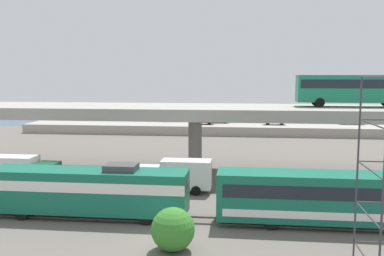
{
  "coord_description": "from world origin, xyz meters",
  "views": [
    {
      "loc": [
        5.03,
        -26.72,
        10.77
      ],
      "look_at": [
        -0.51,
        21.43,
        4.86
      ],
      "focal_mm": 40.0,
      "sensor_mm": 36.0,
      "label": 1
    }
  ],
  "objects_px": {
    "train_locomotive": "(79,189)",
    "service_truck_east": "(177,174)",
    "parked_car_3": "(203,120)",
    "parked_car_4": "(171,118)",
    "transit_bus_on_overpass": "(354,88)",
    "parked_car_0": "(352,120)",
    "train_coach_lead": "(373,198)",
    "service_truck_west": "(22,170)",
    "parked_car_2": "(275,121)",
    "parked_car_1": "(218,119)"
  },
  "relations": [
    {
      "from": "train_locomotive",
      "to": "service_truck_east",
      "type": "xyz_separation_m",
      "value": [
        6.42,
        7.89,
        -0.56
      ]
    },
    {
      "from": "service_truck_east",
      "to": "parked_car_3",
      "type": "relative_size",
      "value": 1.68
    },
    {
      "from": "train_locomotive",
      "to": "parked_car_4",
      "type": "height_order",
      "value": "train_locomotive"
    },
    {
      "from": "transit_bus_on_overpass",
      "to": "parked_car_0",
      "type": "height_order",
      "value": "transit_bus_on_overpass"
    },
    {
      "from": "train_coach_lead",
      "to": "service_truck_west",
      "type": "height_order",
      "value": "train_coach_lead"
    },
    {
      "from": "parked_car_0",
      "to": "parked_car_2",
      "type": "bearing_deg",
      "value": 9.71
    },
    {
      "from": "parked_car_4",
      "to": "train_coach_lead",
      "type": "bearing_deg",
      "value": -66.41
    },
    {
      "from": "train_locomotive",
      "to": "parked_car_1",
      "type": "relative_size",
      "value": 3.97
    },
    {
      "from": "service_truck_west",
      "to": "parked_car_3",
      "type": "relative_size",
      "value": 1.68
    },
    {
      "from": "train_coach_lead",
      "to": "train_locomotive",
      "type": "bearing_deg",
      "value": 0.0
    },
    {
      "from": "service_truck_west",
      "to": "parked_car_0",
      "type": "distance_m",
      "value": 61.32
    },
    {
      "from": "service_truck_east",
      "to": "service_truck_west",
      "type": "bearing_deg",
      "value": 0.0
    },
    {
      "from": "train_locomotive",
      "to": "parked_car_0",
      "type": "distance_m",
      "value": 62.12
    },
    {
      "from": "service_truck_west",
      "to": "parked_car_4",
      "type": "height_order",
      "value": "parked_car_4"
    },
    {
      "from": "train_coach_lead",
      "to": "service_truck_east",
      "type": "relative_size",
      "value": 3.24
    },
    {
      "from": "train_coach_lead",
      "to": "parked_car_0",
      "type": "relative_size",
      "value": 4.8
    },
    {
      "from": "service_truck_west",
      "to": "parked_car_4",
      "type": "bearing_deg",
      "value": 81.07
    },
    {
      "from": "transit_bus_on_overpass",
      "to": "parked_car_3",
      "type": "relative_size",
      "value": 2.97
    },
    {
      "from": "parked_car_1",
      "to": "parked_car_3",
      "type": "xyz_separation_m",
      "value": [
        -2.77,
        -2.81,
        -0.0
      ]
    },
    {
      "from": "transit_bus_on_overpass",
      "to": "parked_car_3",
      "type": "bearing_deg",
      "value": -59.41
    },
    {
      "from": "parked_car_1",
      "to": "parked_car_0",
      "type": "bearing_deg",
      "value": 1.21
    },
    {
      "from": "parked_car_1",
      "to": "parked_car_4",
      "type": "xyz_separation_m",
      "value": [
        -9.62,
        1.48,
        0.0
      ]
    },
    {
      "from": "train_locomotive",
      "to": "parked_car_1",
      "type": "bearing_deg",
      "value": -98.63
    },
    {
      "from": "train_coach_lead",
      "to": "service_truck_east",
      "type": "xyz_separation_m",
      "value": [
        -15.22,
        7.89,
        -0.53
      ]
    },
    {
      "from": "service_truck_west",
      "to": "service_truck_east",
      "type": "height_order",
      "value": "same"
    },
    {
      "from": "service_truck_east",
      "to": "train_locomotive",
      "type": "bearing_deg",
      "value": 50.84
    },
    {
      "from": "parked_car_2",
      "to": "parked_car_3",
      "type": "height_order",
      "value": "same"
    },
    {
      "from": "train_locomotive",
      "to": "parked_car_0",
      "type": "height_order",
      "value": "train_locomotive"
    },
    {
      "from": "parked_car_0",
      "to": "transit_bus_on_overpass",
      "type": "bearing_deg",
      "value": 76.09
    },
    {
      "from": "parked_car_4",
      "to": "service_truck_west",
      "type": "bearing_deg",
      "value": -98.93
    },
    {
      "from": "parked_car_0",
      "to": "parked_car_1",
      "type": "relative_size",
      "value": 1.12
    },
    {
      "from": "parked_car_4",
      "to": "parked_car_3",
      "type": "bearing_deg",
      "value": -32.07
    },
    {
      "from": "service_truck_west",
      "to": "parked_car_2",
      "type": "height_order",
      "value": "parked_car_2"
    },
    {
      "from": "parked_car_0",
      "to": "train_coach_lead",
      "type": "bearing_deg",
      "value": 77.73
    },
    {
      "from": "parked_car_1",
      "to": "transit_bus_on_overpass",
      "type": "bearing_deg",
      "value": -65.06
    },
    {
      "from": "parked_car_2",
      "to": "parked_car_4",
      "type": "xyz_separation_m",
      "value": [
        -20.29,
        3.43,
        0.0
      ]
    },
    {
      "from": "parked_car_3",
      "to": "parked_car_2",
      "type": "bearing_deg",
      "value": 3.67
    },
    {
      "from": "service_truck_east",
      "to": "parked_car_2",
      "type": "xyz_separation_m",
      "value": [
        12.15,
        42.2,
        0.82
      ]
    },
    {
      "from": "service_truck_east",
      "to": "parked_car_0",
      "type": "distance_m",
      "value": 52.04
    },
    {
      "from": "train_coach_lead",
      "to": "service_truck_east",
      "type": "distance_m",
      "value": 17.15
    },
    {
      "from": "parked_car_1",
      "to": "parked_car_4",
      "type": "bearing_deg",
      "value": 171.26
    },
    {
      "from": "service_truck_west",
      "to": "parked_car_3",
      "type": "distance_m",
      "value": 43.66
    },
    {
      "from": "service_truck_east",
      "to": "parked_car_4",
      "type": "xyz_separation_m",
      "value": [
        -8.15,
        45.63,
        0.83
      ]
    },
    {
      "from": "service_truck_west",
      "to": "parked_car_1",
      "type": "bearing_deg",
      "value": 69.19
    },
    {
      "from": "parked_car_3",
      "to": "train_coach_lead",
      "type": "bearing_deg",
      "value": -71.45
    },
    {
      "from": "parked_car_0",
      "to": "parked_car_2",
      "type": "xyz_separation_m",
      "value": [
        -14.51,
        -2.48,
        -0.0
      ]
    },
    {
      "from": "service_truck_east",
      "to": "parked_car_0",
      "type": "xyz_separation_m",
      "value": [
        26.66,
        44.69,
        0.83
      ]
    },
    {
      "from": "train_coach_lead",
      "to": "parked_car_2",
      "type": "relative_size",
      "value": 5.33
    },
    {
      "from": "service_truck_west",
      "to": "parked_car_3",
      "type": "xyz_separation_m",
      "value": [
        14.02,
        41.34,
        0.82
      ]
    },
    {
      "from": "train_locomotive",
      "to": "parked_car_2",
      "type": "bearing_deg",
      "value": -110.34
    }
  ]
}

